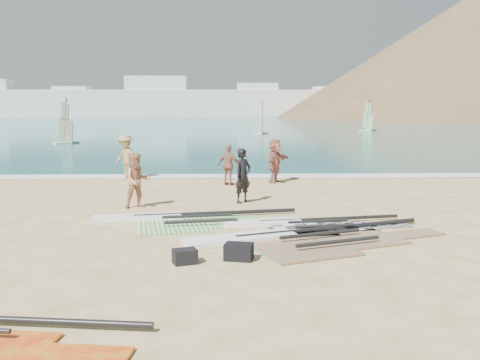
{
  "coord_description": "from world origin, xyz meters",
  "views": [
    {
      "loc": [
        0.63,
        -11.54,
        3.14
      ],
      "look_at": [
        1.03,
        4.0,
        1.0
      ],
      "focal_mm": 40.0,
      "sensor_mm": 36.0,
      "label": 1
    }
  ],
  "objects_px": {
    "gear_bag_near": "(185,256)",
    "beachgoer_left": "(138,181)",
    "beachgoer_back": "(229,165)",
    "beachgoer_mid": "(126,157)",
    "rig_green": "(180,220)",
    "gear_bag_far": "(239,252)",
    "beachgoer_right": "(275,161)",
    "rig_orange": "(300,239)",
    "person_wetsuit": "(243,176)",
    "rig_grey": "(302,225)"
  },
  "relations": [
    {
      "from": "rig_green",
      "to": "rig_orange",
      "type": "xyz_separation_m",
      "value": [
        2.98,
        -2.25,
        0.0
      ]
    },
    {
      "from": "person_wetsuit",
      "to": "beachgoer_left",
      "type": "height_order",
      "value": "person_wetsuit"
    },
    {
      "from": "gear_bag_near",
      "to": "gear_bag_far",
      "type": "xyz_separation_m",
      "value": [
        1.09,
        0.24,
        0.02
      ]
    },
    {
      "from": "gear_bag_far",
      "to": "beachgoer_mid",
      "type": "height_order",
      "value": "beachgoer_mid"
    },
    {
      "from": "rig_green",
      "to": "beachgoer_right",
      "type": "height_order",
      "value": "beachgoer_right"
    },
    {
      "from": "person_wetsuit",
      "to": "rig_orange",
      "type": "bearing_deg",
      "value": -121.36
    },
    {
      "from": "rig_green",
      "to": "gear_bag_near",
      "type": "xyz_separation_m",
      "value": [
        0.43,
        -3.97,
        0.1
      ]
    },
    {
      "from": "rig_grey",
      "to": "gear_bag_near",
      "type": "bearing_deg",
      "value": -141.73
    },
    {
      "from": "beachgoer_left",
      "to": "beachgoer_right",
      "type": "height_order",
      "value": "beachgoer_right"
    },
    {
      "from": "beachgoer_mid",
      "to": "beachgoer_back",
      "type": "distance_m",
      "value": 4.8
    },
    {
      "from": "person_wetsuit",
      "to": "beachgoer_back",
      "type": "distance_m",
      "value": 3.92
    },
    {
      "from": "beachgoer_back",
      "to": "rig_green",
      "type": "bearing_deg",
      "value": 107.72
    },
    {
      "from": "person_wetsuit",
      "to": "beachgoer_left",
      "type": "relative_size",
      "value": 1.05
    },
    {
      "from": "beachgoer_left",
      "to": "beachgoer_back",
      "type": "bearing_deg",
      "value": 34.31
    },
    {
      "from": "gear_bag_near",
      "to": "beachgoer_left",
      "type": "distance_m",
      "value": 6.4
    },
    {
      "from": "beachgoer_left",
      "to": "beachgoer_mid",
      "type": "bearing_deg",
      "value": 79.33
    },
    {
      "from": "rig_green",
      "to": "beachgoer_mid",
      "type": "bearing_deg",
      "value": 99.37
    },
    {
      "from": "rig_green",
      "to": "person_wetsuit",
      "type": "relative_size",
      "value": 3.28
    },
    {
      "from": "beachgoer_right",
      "to": "gear_bag_far",
      "type": "bearing_deg",
      "value": -158.53
    },
    {
      "from": "person_wetsuit",
      "to": "gear_bag_far",
      "type": "bearing_deg",
      "value": -136.77
    },
    {
      "from": "beachgoer_right",
      "to": "gear_bag_near",
      "type": "bearing_deg",
      "value": -163.56
    },
    {
      "from": "rig_grey",
      "to": "beachgoer_left",
      "type": "relative_size",
      "value": 2.9
    },
    {
      "from": "beachgoer_left",
      "to": "rig_orange",
      "type": "bearing_deg",
      "value": -68.34
    },
    {
      "from": "rig_grey",
      "to": "rig_orange",
      "type": "xyz_separation_m",
      "value": [
        -0.27,
        -1.48,
        0.0
      ]
    },
    {
      "from": "rig_grey",
      "to": "rig_green",
      "type": "distance_m",
      "value": 3.34
    },
    {
      "from": "rig_grey",
      "to": "beachgoer_left",
      "type": "xyz_separation_m",
      "value": [
        -4.75,
        2.86,
        0.81
      ]
    },
    {
      "from": "rig_grey",
      "to": "gear_bag_near",
      "type": "relative_size",
      "value": 10.61
    },
    {
      "from": "rig_orange",
      "to": "beachgoer_left",
      "type": "distance_m",
      "value": 6.29
    },
    {
      "from": "beachgoer_mid",
      "to": "rig_green",
      "type": "bearing_deg",
      "value": -26.83
    },
    {
      "from": "beachgoer_mid",
      "to": "beachgoer_back",
      "type": "bearing_deg",
      "value": 21.13
    },
    {
      "from": "gear_bag_near",
      "to": "rig_grey",
      "type": "bearing_deg",
      "value": 48.5
    },
    {
      "from": "person_wetsuit",
      "to": "beachgoer_mid",
      "type": "height_order",
      "value": "beachgoer_mid"
    },
    {
      "from": "rig_orange",
      "to": "beachgoer_mid",
      "type": "distance_m",
      "value": 12.47
    },
    {
      "from": "beachgoer_back",
      "to": "beachgoer_right",
      "type": "relative_size",
      "value": 0.89
    },
    {
      "from": "rig_green",
      "to": "beachgoer_back",
      "type": "bearing_deg",
      "value": 68.34
    },
    {
      "from": "rig_grey",
      "to": "beachgoer_left",
      "type": "height_order",
      "value": "beachgoer_left"
    },
    {
      "from": "rig_grey",
      "to": "beachgoer_back",
      "type": "bearing_deg",
      "value": 93.84
    },
    {
      "from": "beachgoer_left",
      "to": "person_wetsuit",
      "type": "bearing_deg",
      "value": -10.83
    },
    {
      "from": "gear_bag_far",
      "to": "rig_orange",
      "type": "bearing_deg",
      "value": 45.16
    },
    {
      "from": "rig_green",
      "to": "gear_bag_near",
      "type": "distance_m",
      "value": 3.99
    },
    {
      "from": "rig_green",
      "to": "rig_grey",
      "type": "bearing_deg",
      "value": -23.51
    },
    {
      "from": "gear_bag_far",
      "to": "beachgoer_right",
      "type": "height_order",
      "value": "beachgoer_right"
    },
    {
      "from": "gear_bag_near",
      "to": "beachgoer_right",
      "type": "relative_size",
      "value": 0.26
    },
    {
      "from": "beachgoer_back",
      "to": "beachgoer_right",
      "type": "bearing_deg",
      "value": -129.09
    },
    {
      "from": "gear_bag_near",
      "to": "beachgoer_left",
      "type": "bearing_deg",
      "value": 107.61
    },
    {
      "from": "person_wetsuit",
      "to": "beachgoer_left",
      "type": "xyz_separation_m",
      "value": [
        -3.31,
        -0.79,
        -0.04
      ]
    },
    {
      "from": "beachgoer_back",
      "to": "beachgoer_mid",
      "type": "bearing_deg",
      "value": 6.71
    },
    {
      "from": "rig_grey",
      "to": "rig_green",
      "type": "height_order",
      "value": "rig_green"
    },
    {
      "from": "rig_grey",
      "to": "rig_orange",
      "type": "height_order",
      "value": "rig_orange"
    },
    {
      "from": "gear_bag_near",
      "to": "person_wetsuit",
      "type": "height_order",
      "value": "person_wetsuit"
    }
  ]
}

